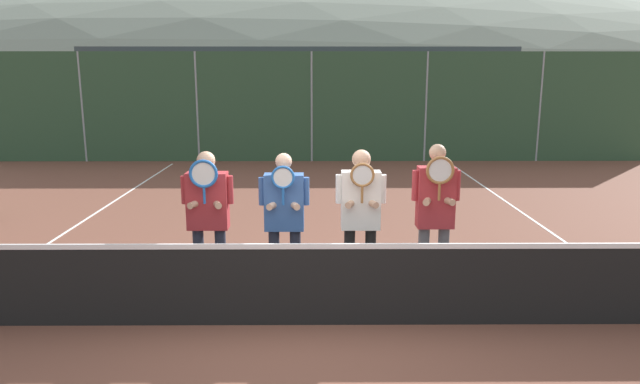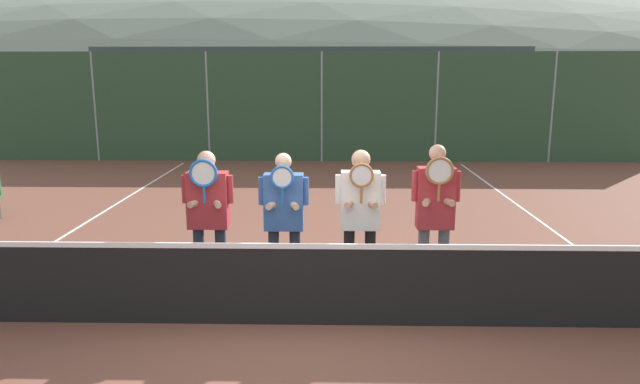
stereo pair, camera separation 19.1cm
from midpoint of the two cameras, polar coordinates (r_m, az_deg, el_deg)
The scene contains 15 objects.
ground_plane at distance 6.33m, azimuth -1.00°, elevation -13.10°, with size 120.00×120.00×0.00m, color brown.
hill_distant at distance 58.25m, azimuth 1.05°, elevation 9.31°, with size 110.13×61.19×21.42m.
clubhouse_building at distance 24.16m, azimuth -0.51°, elevation 9.88°, with size 16.31×5.50×3.58m.
fence_back at distance 17.28m, azimuth 0.49°, elevation 8.47°, with size 20.69×0.06×3.27m.
tennis_net at distance 6.15m, azimuth -1.02°, elevation -9.11°, with size 11.11×0.09×1.01m.
court_line_left_sideline at distance 10.12m, azimuth -24.43°, elevation -4.49°, with size 0.05×16.00×0.01m, color white.
court_line_right_sideline at distance 9.93m, azimuth 24.42°, elevation -4.79°, with size 0.05×16.00×0.01m, color white.
player_leftmost at distance 6.88m, azimuth -10.34°, elevation -1.83°, with size 0.61×0.34×1.78m.
player_center_left at distance 6.75m, azimuth -2.82°, elevation -2.21°, with size 0.60×0.34×1.76m.
player_center_right at distance 6.70m, azimuth 4.86°, elevation -1.98°, with size 0.59×0.34×1.80m.
player_rightmost at distance 6.74m, azimuth 12.24°, elevation -1.95°, with size 0.56×0.34×1.88m.
car_far_left at distance 20.74m, azimuth -16.37°, elevation 6.68°, with size 4.41×2.04×1.88m.
car_left_of_center at distance 19.86m, azimuth -1.97°, elevation 6.72°, with size 4.09×2.06×1.70m.
car_center at distance 20.41m, azimuth 12.82°, elevation 6.64°, with size 4.49×1.99×1.75m.
car_right_of_center at distance 22.34m, azimuth 26.81°, elevation 6.20°, with size 4.78×2.09×1.85m.
Camera 2 is at (0.33, -5.73, 2.68)m, focal length 32.00 mm.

